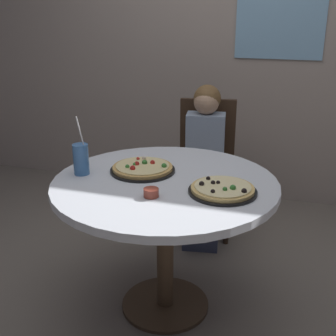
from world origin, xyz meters
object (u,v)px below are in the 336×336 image
chair_wooden (206,159)px  diner_child (204,174)px  soda_cup (81,159)px  sauce_bowl (151,193)px  dining_table (165,200)px  pizza_veggie (143,168)px  pizza_cheese (223,189)px

chair_wooden → diner_child: bearing=-81.8°
soda_cup → sauce_bowl: 0.47m
dining_table → sauce_bowl: bearing=-90.3°
dining_table → pizza_veggie: (-0.15, 0.09, 0.12)m
chair_wooden → diner_child: diner_child is taller
chair_wooden → sauce_bowl: bearing=-89.4°
diner_child → soda_cup: bearing=-117.6°
pizza_cheese → pizza_veggie: bearing=161.4°
diner_child → pizza_cheese: bearing=-71.9°
chair_wooden → soda_cup: soda_cup is taller
dining_table → soda_cup: size_ratio=3.69×
diner_child → pizza_cheese: 0.98m
dining_table → pizza_cheese: pizza_cheese is taller
soda_cup → dining_table: bearing=5.1°
pizza_veggie → sauce_bowl: (0.15, -0.30, 0.00)m
pizza_veggie → sauce_bowl: pizza_veggie is taller
dining_table → diner_child: diner_child is taller
chair_wooden → diner_child: size_ratio=0.88×
diner_child → soda_cup: 1.04m
pizza_veggie → pizza_cheese: bearing=-18.6°
soda_cup → chair_wooden: bearing=67.8°
pizza_cheese → sauce_bowl: bearing=-154.6°
chair_wooden → pizza_veggie: chair_wooden is taller
chair_wooden → pizza_veggie: 0.96m
sauce_bowl → pizza_veggie: bearing=117.2°
diner_child → pizza_veggie: (-0.17, -0.73, 0.28)m
soda_cup → pizza_cheese: bearing=-1.7°
chair_wooden → pizza_cheese: 1.14m
pizza_veggie → dining_table: bearing=-30.9°
chair_wooden → soda_cup: 1.17m
pizza_cheese → soda_cup: size_ratio=1.05×
chair_wooden → soda_cup: bearing=-112.2°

